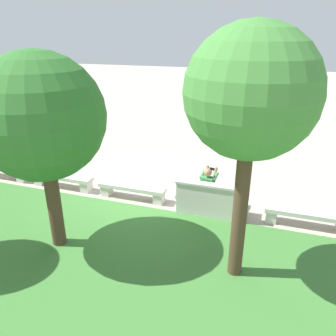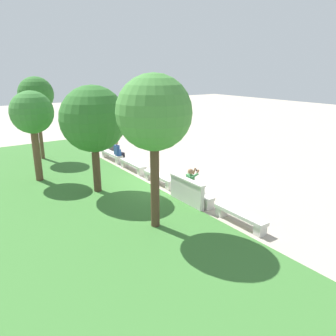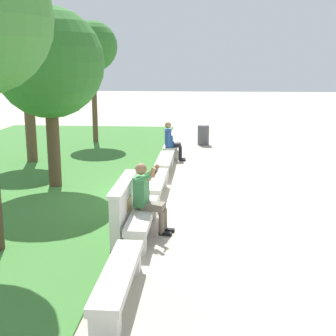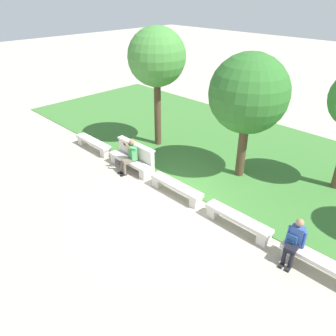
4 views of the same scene
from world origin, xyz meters
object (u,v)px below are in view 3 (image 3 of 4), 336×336
(bench_mid, at_px, (156,184))
(tree_right_background, at_px, (93,47))
(tree_behind_wall, at_px, (26,62))
(trash_bin, at_px, (203,135))
(bench_main, at_px, (118,279))
(person_distant, at_px, (171,140))
(backpack, at_px, (170,142))
(tree_left_background, at_px, (49,64))
(bench_near, at_px, (142,219))
(person_photographer, at_px, (147,194))
(bench_end, at_px, (171,147))
(bench_far, at_px, (165,162))

(bench_mid, bearing_deg, tree_right_background, 23.05)
(bench_mid, bearing_deg, tree_behind_wall, 50.18)
(trash_bin, bearing_deg, bench_main, 174.88)
(person_distant, bearing_deg, backpack, 153.36)
(backpack, distance_m, tree_left_background, 4.99)
(bench_near, distance_m, tree_right_background, 10.99)
(bench_near, bearing_deg, tree_left_background, 39.89)
(person_photographer, xyz_separation_m, backpack, (6.45, 0.05, -0.11))
(person_distant, bearing_deg, person_photographer, -179.91)
(tree_behind_wall, bearing_deg, bench_mid, -129.82)
(bench_mid, xyz_separation_m, person_distant, (4.19, -0.07, 0.37))
(person_photographer, bearing_deg, bench_mid, 1.87)
(bench_near, bearing_deg, person_distant, -0.57)
(bench_main, relative_size, tree_behind_wall, 0.51)
(bench_mid, bearing_deg, tree_left_background, 74.98)
(bench_main, xyz_separation_m, backpack, (9.07, -0.03, 0.32))
(person_photographer, relative_size, backpack, 3.08)
(trash_bin, bearing_deg, bench_near, 173.59)
(bench_end, bearing_deg, bench_mid, 180.00)
(bench_near, distance_m, person_photographer, 0.46)
(person_distant, distance_m, backpack, 0.10)
(bench_near, height_order, backpack, backpack)
(person_distant, distance_m, tree_behind_wall, 5.08)
(bench_main, bearing_deg, backpack, -0.18)
(bench_mid, relative_size, person_distant, 1.67)
(bench_near, relative_size, person_distant, 1.67)
(bench_end, relative_size, tree_left_background, 0.47)
(bench_main, bearing_deg, trash_bin, -5.12)
(person_photographer, bearing_deg, bench_end, 0.60)
(person_photographer, relative_size, trash_bin, 1.76)
(bench_mid, height_order, tree_behind_wall, tree_behind_wall)
(bench_main, height_order, tree_right_background, tree_right_background)
(person_distant, bearing_deg, bench_end, 4.91)
(bench_mid, distance_m, bench_end, 4.96)
(bench_far, distance_m, trash_bin, 4.89)
(tree_behind_wall, bearing_deg, trash_bin, -56.37)
(person_photographer, bearing_deg, tree_behind_wall, 36.59)
(person_photographer, xyz_separation_m, tree_left_background, (3.05, 2.75, 2.36))
(bench_main, bearing_deg, tree_left_background, 25.21)
(backpack, bearing_deg, tree_behind_wall, 96.38)
(bench_near, bearing_deg, bench_mid, 0.00)
(bench_far, height_order, tree_left_background, tree_left_background)
(person_distant, relative_size, tree_behind_wall, 0.30)
(person_photographer, relative_size, tree_right_background, 0.28)
(bench_main, distance_m, tree_behind_wall, 10.03)
(bench_end, relative_size, person_distant, 1.67)
(bench_mid, xyz_separation_m, backpack, (4.12, -0.03, 0.32))
(bench_main, xyz_separation_m, tree_left_background, (5.68, 2.67, 2.79))
(backpack, relative_size, tree_right_background, 0.09)
(person_distant, height_order, tree_right_background, tree_right_background)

